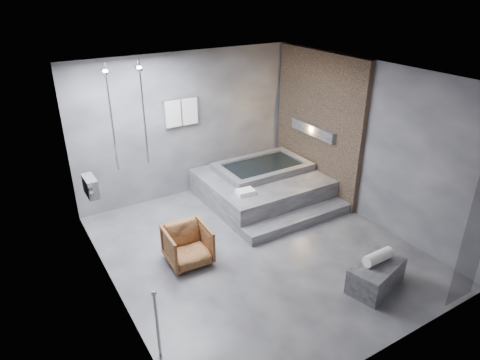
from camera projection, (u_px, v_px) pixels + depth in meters
room at (272, 140)px, 6.57m from camera, size 5.00×5.04×2.82m
tub_deck at (262, 187)px, 8.44m from camera, size 2.20×2.00×0.50m
tub_step at (298, 220)px, 7.60m from camera, size 2.20×0.36×0.18m
concrete_bench at (376, 275)px, 6.03m from camera, size 0.95×0.68×0.39m
driftwood_chair at (188, 245)px, 6.51m from camera, size 0.67×0.69×0.60m
rolled_towel at (378, 257)px, 5.95m from camera, size 0.47×0.17×0.17m
deck_towel at (245, 192)px, 7.59m from camera, size 0.33×0.26×0.08m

